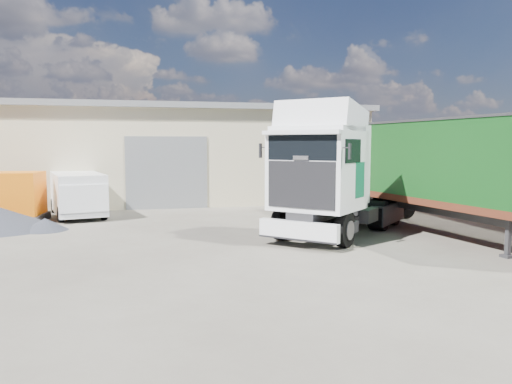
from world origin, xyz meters
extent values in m
plane|color=#2C2824|center=(0.00, 0.00, 0.00)|extent=(120.00, 120.00, 0.00)
cube|color=#B7A98D|center=(-6.00, 16.00, 2.50)|extent=(30.00, 12.00, 5.00)
cube|color=slate|center=(-6.00, 16.00, 5.15)|extent=(30.60, 12.60, 0.30)
cube|color=slate|center=(-2.00, 9.98, 1.80)|extent=(4.00, 0.08, 3.60)
cube|color=slate|center=(-6.00, 16.00, 5.35)|extent=(30.60, 0.40, 0.15)
cube|color=#963526|center=(11.50, 6.00, 1.25)|extent=(0.35, 26.00, 2.50)
cylinder|color=black|center=(2.07, 0.05, 0.55)|extent=(2.58, 2.59, 1.10)
cylinder|color=black|center=(4.65, 2.60, 0.55)|extent=(2.61, 2.62, 1.10)
cylinder|color=black|center=(5.68, 3.62, 0.55)|extent=(2.61, 2.62, 1.10)
cube|color=#2D2D30|center=(3.84, 1.80, 0.93)|extent=(5.52, 5.48, 0.31)
cube|color=white|center=(1.37, -0.65, 0.57)|extent=(2.05, 2.06, 0.57)
cube|color=white|center=(2.33, 0.30, 2.36)|extent=(3.52, 3.52, 2.54)
cube|color=black|center=(1.48, -0.54, 1.97)|extent=(1.65, 1.66, 1.45)
cube|color=black|center=(1.50, -0.52, 3.11)|extent=(1.68, 1.69, 0.78)
cube|color=white|center=(2.48, 0.45, 3.99)|extent=(3.24, 3.24, 1.27)
cube|color=#0C583C|center=(1.71, 1.52, 2.07)|extent=(0.56, 0.56, 1.14)
cube|color=#0C583C|center=(3.54, -0.33, 2.07)|extent=(0.56, 0.56, 1.14)
cylinder|color=#2D2D30|center=(4.80, 2.75, 1.15)|extent=(1.61, 1.61, 0.12)
cube|color=#2D2D30|center=(6.80, -3.15, 0.56)|extent=(0.34, 0.34, 1.12)
cylinder|color=black|center=(6.65, 4.87, 0.54)|extent=(2.71, 1.41, 1.08)
cube|color=#2D2D30|center=(7.19, 0.79, 0.91)|extent=(2.42, 12.19, 0.36)
cube|color=#512312|center=(7.19, 0.79, 1.25)|extent=(4.13, 12.42, 0.24)
cube|color=black|center=(7.19, 0.79, 2.69)|extent=(4.13, 12.42, 2.64)
cube|color=#2D2D30|center=(7.19, 0.79, 4.03)|extent=(4.20, 12.49, 0.08)
cylinder|color=black|center=(-5.69, 6.76, 0.34)|extent=(2.06, 1.10, 0.67)
cylinder|color=black|center=(-6.43, 9.94, 0.34)|extent=(2.06, 1.10, 0.67)
cube|color=white|center=(-6.06, 8.35, 1.07)|extent=(2.95, 5.01, 1.73)
cube|color=white|center=(-5.62, 6.46, 1.02)|extent=(2.04, 1.32, 1.12)
cube|color=black|center=(-5.67, 6.66, 1.58)|extent=(1.76, 0.48, 0.61)
cube|color=#2D2D30|center=(-8.89, 7.21, 0.16)|extent=(3.50, 2.39, 0.31)
cube|color=orange|center=(-8.89, 7.21, 1.03)|extent=(3.27, 2.16, 2.07)
cone|color=black|center=(-6.81, 4.65, 0.23)|extent=(2.01, 2.01, 0.46)
camera|label=1|loc=(-3.37, -15.07, 3.22)|focal=35.00mm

